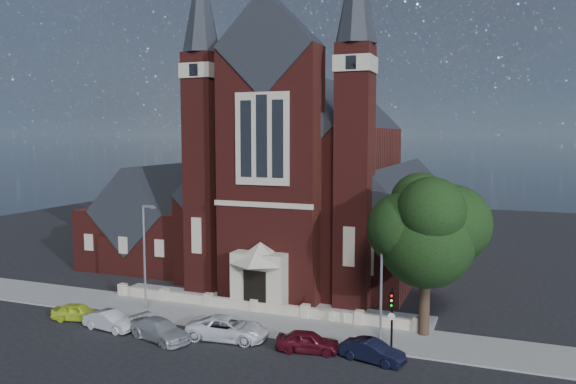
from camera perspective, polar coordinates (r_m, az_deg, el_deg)
name	(u,v)px	position (r m, az deg, el deg)	size (l,w,h in m)	color
ground	(294,284)	(50.74, 0.65, -9.37)	(120.00, 120.00, 0.00)	black
pavement_strip	(244,321)	(41.48, -4.52, -12.89)	(60.00, 5.00, 0.12)	gray
forecourt_paving	(266,305)	(44.95, -2.29, -11.39)	(26.00, 3.00, 0.14)	gray
forecourt_wall	(255,312)	(43.20, -3.36, -12.12)	(24.00, 0.40, 0.90)	#AFA38B
church	(322,186)	(56.72, 3.45, 0.64)	(20.01, 34.90, 29.20)	#4A1713
parish_hall	(160,225)	(59.74, -12.89, -3.27)	(12.00, 12.20, 10.24)	#4A1713
street_tree	(427,233)	(37.44, 13.96, -4.10)	(6.40, 6.60, 10.70)	black
street_lamp_left	(145,251)	(43.77, -14.30, -5.83)	(1.16, 0.22, 8.09)	gray
street_lamp_right	(383,272)	(36.65, 9.60, -7.99)	(1.16, 0.22, 8.09)	gray
traffic_signal	(392,311)	(35.54, 10.50, -11.83)	(0.28, 0.42, 4.00)	black
car_lime_van	(78,312)	(43.93, -20.59, -11.34)	(1.46, 3.62, 1.23)	#C0D62A
car_silver_a	(110,321)	(41.19, -17.65, -12.36)	(1.35, 3.89, 1.28)	#AAAEB2
car_silver_b	(160,330)	(38.43, -12.87, -13.50)	(1.89, 4.66, 1.35)	gray
car_white_suv	(228,328)	(37.83, -6.11, -13.60)	(2.47, 5.35, 1.49)	white
car_dark_red	(308,341)	(35.68, 2.04, -14.92)	(1.56, 3.89, 1.32)	#4C0D18
car_navy	(372,351)	(34.63, 8.58, -15.70)	(1.34, 3.84, 1.27)	black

